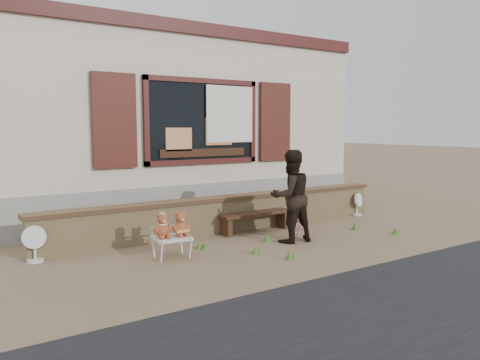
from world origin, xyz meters
TOP-DOWN VIEW (x-y plane):
  - ground at (0.00, 0.00)m, footprint 80.00×80.00m
  - shopfront at (0.00, 4.49)m, footprint 8.04×5.13m
  - brick_wall at (0.00, 1.00)m, footprint 7.10×0.36m
  - bench at (0.39, 0.67)m, footprint 1.45×0.31m
  - folding_chair at (-1.65, -0.07)m, footprint 0.56×0.51m
  - teddy_bear_left at (-1.79, -0.06)m, footprint 0.30×0.26m
  - teddy_bear_right at (-1.51, -0.09)m, footprint 0.30×0.26m
  - child at (0.68, -0.11)m, footprint 0.48×0.43m
  - adult at (0.45, -0.28)m, footprint 0.81×0.66m
  - fan_left at (-3.40, 0.80)m, footprint 0.35×0.23m
  - fan_right at (3.22, 0.80)m, footprint 0.32×0.21m
  - grass_tufts at (0.54, -0.40)m, footprint 3.62×1.41m

SIDE VIEW (x-z plane):
  - ground at x=0.00m, z-range 0.00..0.00m
  - grass_tufts at x=0.54m, z-range -0.01..0.14m
  - fan_right at x=3.22m, z-range 0.00..0.50m
  - fan_left at x=-3.40m, z-range 0.00..0.54m
  - bench at x=0.39m, z-range 0.09..0.46m
  - folding_chair at x=-1.65m, z-range 0.13..0.45m
  - brick_wall at x=0.00m, z-range 0.01..0.67m
  - teddy_bear_left at x=-1.79m, z-range 0.32..0.69m
  - teddy_bear_right at x=-1.51m, z-range 0.32..0.70m
  - child at x=0.68m, z-range 0.00..1.09m
  - adult at x=0.45m, z-range 0.00..1.56m
  - shopfront at x=0.00m, z-range 0.00..4.00m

